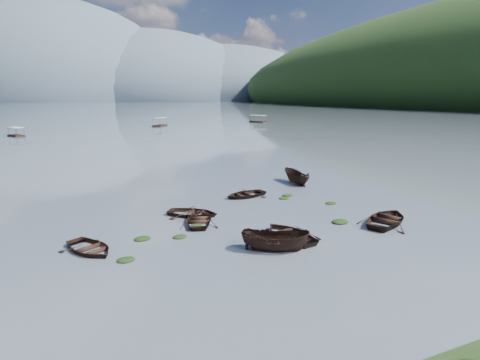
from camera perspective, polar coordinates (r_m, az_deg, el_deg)
name	(u,v)px	position (r m, az deg, el deg)	size (l,w,h in m)	color
ground_plane	(310,247)	(25.33, 10.62, -9.95)	(2400.00, 2400.00, 0.00)	#545D69
haze_mtn_b	(58,101)	(920.70, -25.95, 10.80)	(520.00, 520.00, 340.00)	#475666
haze_mtn_c	(151,100)	(932.15, -13.37, 11.72)	(520.00, 520.00, 260.00)	#475666
haze_mtn_d	(223,100)	(977.96, -2.68, 12.07)	(520.00, 520.00, 220.00)	#475666
rowboat_0	(90,251)	(26.03, -21.89, -10.05)	(2.91, 4.08, 0.85)	black
rowboat_1	(199,223)	(29.55, -6.22, -6.47)	(3.00, 4.20, 0.87)	black
rowboat_2	(275,251)	(24.39, 5.30, -10.69)	(1.63, 4.34, 1.68)	black
rowboat_3	(290,237)	(26.66, 7.57, -8.67)	(3.24, 4.54, 0.94)	black
rowboat_4	(387,223)	(31.43, 21.46, -6.13)	(3.66, 5.13, 1.06)	black
rowboat_6	(193,216)	(31.25, -7.21, -5.42)	(3.04, 4.25, 0.88)	black
rowboat_7	(245,197)	(36.77, 0.82, -2.55)	(3.07, 4.30, 0.89)	black
rowboat_8	(296,184)	(42.73, 8.51, -0.54)	(1.69, 4.49, 1.73)	black
weed_clump_0	(126,261)	(23.95, -16.98, -11.68)	(1.08, 0.88, 0.23)	black
weed_clump_1	(180,237)	(26.76, -9.17, -8.64)	(1.02, 0.82, 0.22)	black
weed_clump_2	(340,223)	(30.37, 15.00, -6.31)	(1.34, 1.07, 0.29)	black
weed_clump_3	(284,199)	(36.27, 6.70, -2.86)	(1.01, 0.85, 0.22)	black
weed_clump_4	(331,204)	(35.42, 13.69, -3.52)	(1.07, 0.85, 0.22)	black
weed_clump_5	(142,239)	(26.94, -14.65, -8.76)	(1.13, 0.91, 0.24)	black
weed_clump_6	(197,226)	(28.85, -6.58, -6.97)	(0.92, 0.76, 0.19)	black
weed_clump_7	(287,196)	(37.37, 7.24, -2.41)	(1.07, 0.85, 0.23)	black
pontoon_left	(17,136)	(107.87, -30.90, 5.74)	(2.33, 5.59, 2.14)	black
pontoon_centre	(160,126)	(127.59, -12.09, 8.04)	(2.84, 6.81, 2.61)	black
pontoon_right	(258,122)	(143.41, 2.77, 8.78)	(2.77, 6.64, 2.54)	black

